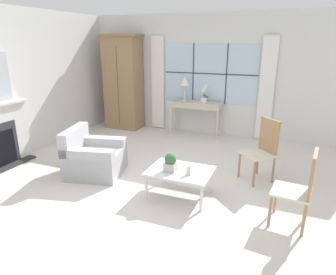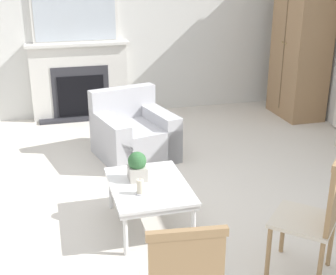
{
  "view_description": "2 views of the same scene",
  "coord_description": "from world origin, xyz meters",
  "views": [
    {
      "loc": [
        1.81,
        -3.98,
        2.19
      ],
      "look_at": [
        0.16,
        0.04,
        0.78
      ],
      "focal_mm": 32.0,
      "sensor_mm": 36.0,
      "label": 1
    },
    {
      "loc": [
        4.12,
        -1.05,
        2.26
      ],
      "look_at": [
        0.15,
        0.0,
        0.71
      ],
      "focal_mm": 50.0,
      "sensor_mm": 36.0,
      "label": 2
    }
  ],
  "objects": [
    {
      "name": "potted_plant_small",
      "position": [
        0.35,
        -0.33,
        0.55
      ],
      "size": [
        0.17,
        0.17,
        0.27
      ],
      "color": "#BCB7AD",
      "rests_on": "coffee_table"
    },
    {
      "name": "wall_left",
      "position": [
        -3.03,
        0.6,
        1.4
      ],
      "size": [
        0.06,
        7.2,
        2.8
      ],
      "primitive_type": "cube",
      "color": "silver",
      "rests_on": "ground_plane"
    },
    {
      "name": "pillar_candle",
      "position": [
        0.63,
        -0.37,
        0.47
      ],
      "size": [
        0.08,
        0.08,
        0.14
      ],
      "color": "silver",
      "rests_on": "coffee_table"
    },
    {
      "name": "table_lamp",
      "position": [
        -0.53,
        2.75,
        1.26
      ],
      "size": [
        0.24,
        0.24,
        0.58
      ],
      "color": "silver",
      "rests_on": "console_table"
    },
    {
      "name": "ground_plane",
      "position": [
        0.0,
        0.0,
        0.0
      ],
      "size": [
        14.0,
        14.0,
        0.0
      ],
      "primitive_type": "plane",
      "color": "silver"
    },
    {
      "name": "coffee_table",
      "position": [
        0.47,
        -0.26,
        0.37
      ],
      "size": [
        0.91,
        0.68,
        0.41
      ],
      "color": "silver",
      "rests_on": "ground_plane"
    },
    {
      "name": "wall_back_windowed",
      "position": [
        0.0,
        3.02,
        1.39
      ],
      "size": [
        7.2,
        0.14,
        2.8
      ],
      "color": "silver",
      "rests_on": "ground_plane"
    },
    {
      "name": "armchair_upholstered",
      "position": [
        -1.16,
        -0.08,
        0.27
      ],
      "size": [
        1.04,
        1.03,
        0.8
      ],
      "color": "#B2B2B7",
      "rests_on": "ground_plane"
    },
    {
      "name": "console_table",
      "position": [
        -0.23,
        2.72,
        0.72
      ],
      "size": [
        1.22,
        0.45,
        0.81
      ],
      "color": "beige",
      "rests_on": "ground_plane"
    },
    {
      "name": "accent_chair_wooden",
      "position": [
        2.06,
        -0.42,
        0.55
      ],
      "size": [
        0.49,
        0.49,
        0.98
      ],
      "color": "beige",
      "rests_on": "ground_plane"
    },
    {
      "name": "side_chair_wooden",
      "position": [
        1.5,
        0.78,
        0.57
      ],
      "size": [
        0.62,
        0.62,
        1.02
      ],
      "color": "beige",
      "rests_on": "ground_plane"
    },
    {
      "name": "potted_orchid",
      "position": [
        -0.04,
        2.73,
        0.97
      ],
      "size": [
        0.19,
        0.15,
        0.41
      ],
      "color": "white",
      "rests_on": "console_table"
    },
    {
      "name": "armoire",
      "position": [
        -2.15,
        2.68,
        1.18
      ],
      "size": [
        0.96,
        0.61,
        2.34
      ],
      "color": "#93704C",
      "rests_on": "ground_plane"
    }
  ]
}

